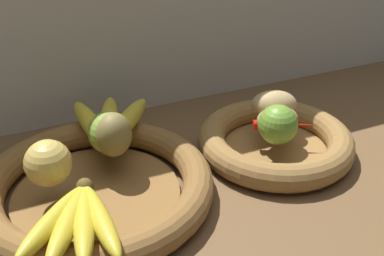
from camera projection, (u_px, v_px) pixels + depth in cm
name	position (u px, v px, depth cm)	size (l,w,h in cm)	color
ground_plane	(211.00, 186.00, 79.91)	(140.00, 90.00, 3.00)	brown
fruit_bowl_left	(96.00, 186.00, 73.63)	(36.64, 36.64, 4.79)	brown
fruit_bowl_right	(275.00, 142.00, 85.09)	(27.69, 27.69, 4.79)	olive
apple_green_back	(109.00, 132.00, 76.01)	(6.88, 6.88, 6.88)	#8CAD3D
apple_golden_left	(48.00, 163.00, 68.45)	(6.86, 6.86, 6.86)	#DBB756
pear_brown	(114.00, 135.00, 75.04)	(6.35, 5.73, 7.26)	olive
banana_bunch_front	(77.00, 220.00, 60.83)	(13.50, 16.73, 2.72)	gold
banana_bunch_back	(109.00, 123.00, 82.53)	(14.89, 18.57, 3.22)	gold
potato_large	(277.00, 119.00, 82.82)	(7.50, 5.79, 4.01)	tan
potato_back	(274.00, 104.00, 86.43)	(8.27, 5.60, 5.16)	tan
lime_near	(278.00, 125.00, 78.46)	(6.65, 6.65, 6.65)	#6B9E33
chili_pepper	(285.00, 125.00, 83.24)	(1.82, 1.82, 11.13)	red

